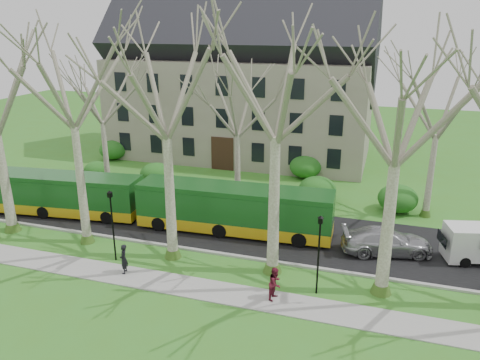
{
  "coord_description": "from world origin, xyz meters",
  "views": [
    {
      "loc": [
        8.65,
        -22.54,
        13.46
      ],
      "look_at": [
        0.53,
        3.0,
        4.42
      ],
      "focal_mm": 35.0,
      "sensor_mm": 36.0,
      "label": 1
    }
  ],
  "objects_px": {
    "bus_lead": "(58,193)",
    "pedestrian_b": "(275,283)",
    "bus_follow": "(234,209)",
    "sedan": "(387,241)",
    "pedestrian_a": "(124,259)"
  },
  "relations": [
    {
      "from": "bus_follow",
      "to": "sedan",
      "type": "xyz_separation_m",
      "value": [
        9.85,
        -0.19,
        -0.85
      ]
    },
    {
      "from": "bus_lead",
      "to": "bus_follow",
      "type": "height_order",
      "value": "bus_follow"
    },
    {
      "from": "pedestrian_a",
      "to": "pedestrian_b",
      "type": "distance_m",
      "value": 8.7
    },
    {
      "from": "pedestrian_a",
      "to": "sedan",
      "type": "bearing_deg",
      "value": 100.23
    },
    {
      "from": "bus_lead",
      "to": "pedestrian_b",
      "type": "xyz_separation_m",
      "value": [
        17.85,
        -6.25,
        -0.67
      ]
    },
    {
      "from": "sedan",
      "to": "pedestrian_b",
      "type": "height_order",
      "value": "pedestrian_b"
    },
    {
      "from": "bus_lead",
      "to": "sedan",
      "type": "xyz_separation_m",
      "value": [
        23.14,
        0.68,
        -0.75
      ]
    },
    {
      "from": "bus_lead",
      "to": "pedestrian_a",
      "type": "distance_m",
      "value": 11.13
    },
    {
      "from": "bus_lead",
      "to": "sedan",
      "type": "distance_m",
      "value": 23.17
    },
    {
      "from": "pedestrian_b",
      "to": "bus_follow",
      "type": "bearing_deg",
      "value": 44.95
    },
    {
      "from": "bus_lead",
      "to": "bus_follow",
      "type": "relative_size",
      "value": 0.94
    },
    {
      "from": "pedestrian_b",
      "to": "sedan",
      "type": "bearing_deg",
      "value": -25.06
    },
    {
      "from": "bus_lead",
      "to": "pedestrian_a",
      "type": "xyz_separation_m",
      "value": [
        9.15,
        -6.3,
        -0.67
      ]
    },
    {
      "from": "bus_follow",
      "to": "pedestrian_b",
      "type": "bearing_deg",
      "value": -60.08
    },
    {
      "from": "bus_lead",
      "to": "pedestrian_a",
      "type": "bearing_deg",
      "value": -41.15
    }
  ]
}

